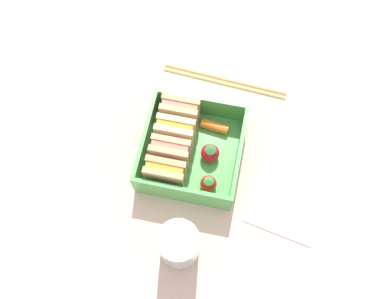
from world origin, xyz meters
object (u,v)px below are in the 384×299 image
(sandwich_center_right, at_px, (180,113))
(chopstick_pair, at_px, (225,81))
(sandwich_left, at_px, (165,173))
(sandwich_center, at_px, (175,132))
(strawberry_far_left, at_px, (211,151))
(drinking_glass, at_px, (179,245))
(strawberry_left, at_px, (208,183))
(folded_napkin, at_px, (291,190))
(carrot_stick_far_left, at_px, (215,126))
(sandwich_center_left, at_px, (170,152))

(sandwich_center_right, distance_m, chopstick_pair, 0.12)
(sandwich_left, xyz_separation_m, sandwich_center_right, (0.10, 0.00, 0.00))
(sandwich_center, distance_m, strawberry_far_left, 0.06)
(chopstick_pair, xyz_separation_m, drinking_glass, (-0.30, 0.01, 0.04))
(sandwich_center_right, xyz_separation_m, strawberry_left, (-0.10, -0.06, -0.02))
(sandwich_left, distance_m, sandwich_center_right, 0.10)
(sandwich_left, distance_m, folded_napkin, 0.20)
(carrot_stick_far_left, bearing_deg, strawberry_left, -175.10)
(sandwich_left, xyz_separation_m, sandwich_center_left, (0.03, 0.00, 0.00))
(carrot_stick_far_left, distance_m, drinking_glass, 0.20)
(sandwich_left, distance_m, sandwich_center_left, 0.03)
(carrot_stick_far_left, relative_size, chopstick_pair, 0.21)
(sandwich_left, height_order, carrot_stick_far_left, sandwich_left)
(strawberry_left, height_order, folded_napkin, strawberry_left)
(sandwich_left, distance_m, sandwich_center, 0.07)
(strawberry_far_left, bearing_deg, folded_napkin, -101.96)
(strawberry_far_left, xyz_separation_m, drinking_glass, (-0.15, 0.02, 0.02))
(sandwich_center, bearing_deg, folded_napkin, -102.41)
(sandwich_center_right, relative_size, strawberry_far_left, 1.72)
(sandwich_center, distance_m, carrot_stick_far_left, 0.07)
(drinking_glass, xyz_separation_m, folded_napkin, (0.12, -0.15, -0.04))
(sandwich_center_right, distance_m, strawberry_left, 0.12)
(sandwich_center_left, xyz_separation_m, carrot_stick_far_left, (0.07, -0.06, -0.02))
(sandwich_center_left, height_order, folded_napkin, sandwich_center_left)
(sandwich_left, height_order, folded_napkin, sandwich_left)
(strawberry_left, bearing_deg, chopstick_pair, 2.38)
(strawberry_far_left, bearing_deg, drinking_glass, 174.18)
(carrot_stick_far_left, height_order, drinking_glass, drinking_glass)
(sandwich_center, relative_size, chopstick_pair, 0.28)
(sandwich_center_right, xyz_separation_m, chopstick_pair, (0.09, -0.06, -0.04))
(strawberry_left, distance_m, strawberry_far_left, 0.05)
(sandwich_left, relative_size, sandwich_center_right, 1.00)
(sandwich_left, xyz_separation_m, sandwich_center, (0.07, 0.00, 0.00))
(sandwich_center_left, height_order, strawberry_left, sandwich_center_left)
(sandwich_center_right, bearing_deg, sandwich_center, 180.00)
(strawberry_left, bearing_deg, sandwich_center_left, 64.43)
(sandwich_center_left, bearing_deg, sandwich_center_right, 0.00)
(strawberry_left, bearing_deg, strawberry_far_left, 7.45)
(drinking_glass, bearing_deg, strawberry_left, -12.33)
(strawberry_left, relative_size, drinking_glass, 0.34)
(sandwich_left, xyz_separation_m, strawberry_left, (0.00, -0.06, -0.02))
(sandwich_left, relative_size, strawberry_far_left, 1.72)
(sandwich_center_left, relative_size, chopstick_pair, 0.28)
(chopstick_pair, height_order, folded_napkin, chopstick_pair)
(sandwich_left, distance_m, strawberry_left, 0.07)
(sandwich_center, xyz_separation_m, drinking_glass, (-0.17, -0.04, 0.00))
(strawberry_left, xyz_separation_m, folded_napkin, (0.02, -0.13, -0.02))
(sandwich_center, bearing_deg, strawberry_far_left, -103.42)
(carrot_stick_far_left, xyz_separation_m, drinking_glass, (-0.20, 0.01, 0.03))
(sandwich_center, height_order, strawberry_far_left, sandwich_center)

